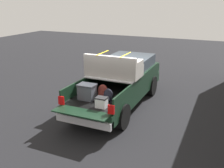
# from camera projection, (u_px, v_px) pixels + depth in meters

# --- Properties ---
(ground_plane) EXTENTS (40.00, 40.00, 0.00)m
(ground_plane) POSITION_uv_depth(u_px,v_px,m) (118.00, 105.00, 10.55)
(ground_plane) COLOR black
(pickup_truck) EXTENTS (6.05, 2.06, 2.23)m
(pickup_truck) POSITION_uv_depth(u_px,v_px,m) (121.00, 81.00, 10.54)
(pickup_truck) COLOR black
(pickup_truck) RESTS_ON ground_plane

